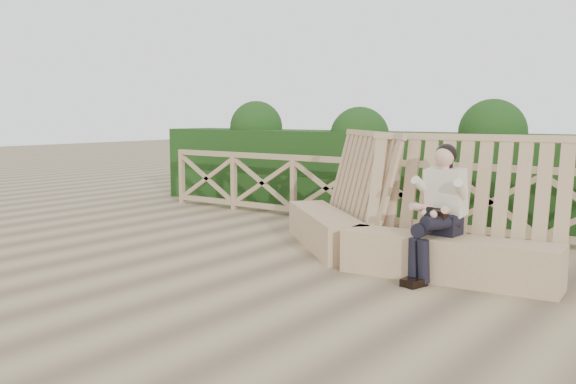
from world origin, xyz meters
The scene contains 5 objects.
ground centered at (0.00, 0.00, 0.00)m, with size 60.00×60.00×0.00m, color brown.
bench centered at (0.88, 1.34, 0.41)m, with size 4.33×2.21×1.62m.
woman centered at (1.76, 0.94, 0.81)m, with size 0.43×0.91×1.50m.
guardrail centered at (0.00, 3.50, 0.55)m, with size 10.10×0.09×1.10m.
hedge centered at (0.00, 4.70, 0.75)m, with size 12.00×1.20×1.50m, color black.
Camera 1 is at (4.65, -5.65, 1.83)m, focal length 40.00 mm.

